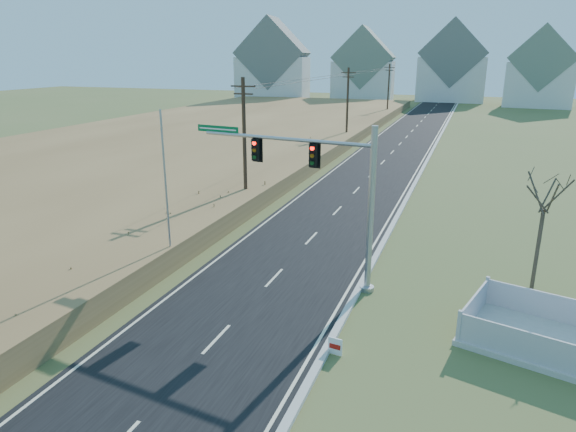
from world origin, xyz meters
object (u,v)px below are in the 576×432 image
Objects in this scene: traffic_signal_mast at (332,189)px; open_sign at (335,346)px; bare_tree at (547,191)px; fence_enclosure at (548,340)px; flagpole at (167,210)px.

traffic_signal_mast is 14.31× the size of open_sign.
open_sign is 11.89m from bare_tree.
bare_tree reaches higher than fence_enclosure.
flagpole is (-9.74, 4.60, 2.85)m from open_sign.
open_sign is at bearing -140.52° from fence_enclosure.
traffic_signal_mast reaches higher than open_sign.
bare_tree is (-0.13, 5.15, 4.46)m from fence_enclosure.
traffic_signal_mast is 1.18× the size of flagpole.
traffic_signal_mast is at bearing 115.30° from open_sign.
traffic_signal_mast is 1.41× the size of fence_enclosure.
bare_tree is at bearing 12.74° from flagpole.
bare_tree is at bearing 106.76° from fence_enclosure.
flagpole is (-7.86, -1.33, -1.41)m from traffic_signal_mast.
fence_enclosure is 10.13× the size of open_sign.
bare_tree is at bearing 23.02° from traffic_signal_mast.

